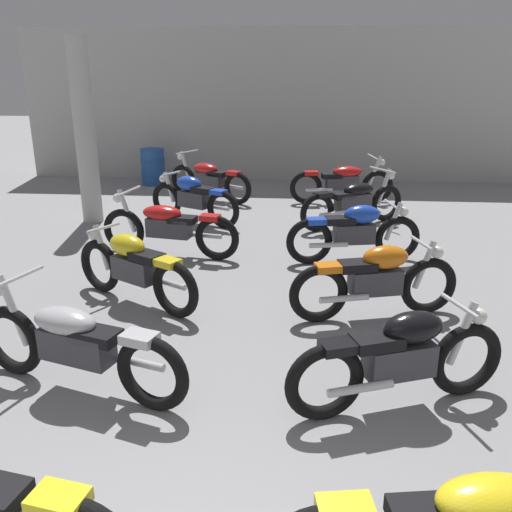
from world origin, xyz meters
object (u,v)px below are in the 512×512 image
Objects in this scene: motorcycle_left_row_5 at (209,178)px; motorcycle_right_row_5 at (343,181)px; motorcycle_right_row_2 at (376,279)px; motorcycle_right_row_4 at (354,201)px; motorcycle_right_row_3 at (355,232)px; motorcycle_left_row_4 at (193,198)px; motorcycle_right_row_1 at (401,357)px; motorcycle_left_row_3 at (168,226)px; motorcycle_left_row_2 at (134,267)px; motorcycle_left_row_1 at (76,343)px; oil_drum at (153,167)px; support_pillar at (85,133)px.

motorcycle_right_row_5 is at bearing -2.07° from motorcycle_left_row_5.
motorcycle_right_row_2 is 1.02× the size of motorcycle_right_row_4.
motorcycle_right_row_5 reaches higher than motorcycle_right_row_3.
motorcycle_left_row_5 is at bearing 90.77° from motorcycle_left_row_4.
motorcycle_right_row_1 is 7.27m from motorcycle_right_row_5.
motorcycle_left_row_2 is at bearing -89.56° from motorcycle_left_row_3.
motorcycle_left_row_1 is 0.97× the size of motorcycle_right_row_5.
motorcycle_right_row_4 is 5.57m from oil_drum.
motorcycle_right_row_2 is (2.79, -3.77, 0.00)m from motorcycle_left_row_4.
motorcycle_right_row_5 is (2.81, -0.10, 0.00)m from motorcycle_left_row_5.
motorcycle_left_row_2 is 0.92× the size of motorcycle_right_row_4.
motorcycle_right_row_5 is at bearing 52.20° from motorcycle_left_row_3.
motorcycle_left_row_1 is (1.92, -5.45, -1.15)m from support_pillar.
support_pillar is 4.88m from motorcycle_right_row_4.
motorcycle_right_row_1 is at bearing -88.96° from motorcycle_right_row_3.
motorcycle_left_row_1 is at bearing -89.02° from motorcycle_left_row_3.
motorcycle_left_row_5 is 0.99× the size of motorcycle_right_row_3.
support_pillar is 3.57m from oil_drum.
motorcycle_left_row_5 is 7.89m from motorcycle_right_row_1.
motorcycle_right_row_3 is at bearing 31.85° from motorcycle_left_row_2.
motorcycle_left_row_2 and motorcycle_right_row_3 have the same top height.
oil_drum is (-1.67, 8.81, -0.03)m from motorcycle_left_row_1.
motorcycle_right_row_5 is (-0.00, 7.27, -0.01)m from motorcycle_right_row_1.
support_pillar reaches higher than motorcycle_left_row_1.
motorcycle_left_row_5 is at bearing -42.27° from oil_drum.
motorcycle_left_row_3 is at bearing 178.48° from motorcycle_right_row_3.
oil_drum is (-1.62, 3.32, -0.03)m from motorcycle_left_row_4.
motorcycle_left_row_4 reaches higher than oil_drum.
motorcycle_left_row_5 and motorcycle_right_row_4 have the same top height.
oil_drum is (-4.49, 3.29, -0.03)m from motorcycle_right_row_4.
motorcycle_left_row_3 is 1.00× the size of motorcycle_right_row_5.
motorcycle_left_row_4 is (-0.04, 5.49, 0.01)m from motorcycle_left_row_1.
oil_drum is (-1.62, 6.93, -0.03)m from motorcycle_left_row_2.
motorcycle_left_row_1 is at bearing 179.68° from motorcycle_right_row_1.
motorcycle_right_row_4 reaches higher than motorcycle_right_row_2.
motorcycle_left_row_1 is 7.36m from motorcycle_left_row_5.
support_pillar is 1.66× the size of motorcycle_left_row_5.
motorcycle_right_row_2 is 3.81m from motorcycle_right_row_4.
motorcycle_right_row_1 is at bearing -63.17° from motorcycle_left_row_4.
motorcycle_right_row_5 is at bearing 92.79° from motorcycle_right_row_4.
oil_drum is (0.25, 3.36, -1.18)m from support_pillar.
motorcycle_left_row_5 is 3.42m from motorcycle_right_row_4.
motorcycle_left_row_2 is 6.06m from motorcycle_right_row_5.
motorcycle_left_row_5 is 1.01× the size of motorcycle_right_row_4.
oil_drum is at bearing 129.65° from motorcycle_right_row_3.
motorcycle_left_row_4 is 0.94× the size of motorcycle_right_row_4.
motorcycle_left_row_5 is at bearing 110.84° from motorcycle_right_row_1.
motorcycle_left_row_2 is 1.77m from motorcycle_left_row_3.
support_pillar reaches higher than motorcycle_right_row_1.
motorcycle_right_row_3 is (2.72, 1.69, 0.00)m from motorcycle_left_row_2.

